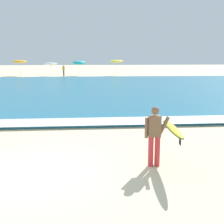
# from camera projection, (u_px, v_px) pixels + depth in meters

# --- Properties ---
(ground_plane) EXTENTS (160.00, 160.00, 0.00)m
(ground_plane) POSITION_uv_depth(u_px,v_px,m) (30.00, 173.00, 7.83)
(ground_plane) COLOR beige
(sea) EXTENTS (120.00, 28.00, 0.14)m
(sea) POSITION_uv_depth(u_px,v_px,m) (71.00, 89.00, 26.19)
(sea) COLOR teal
(sea) RESTS_ON ground
(surf_foam) EXTENTS (120.00, 1.58, 0.01)m
(surf_foam) POSITION_uv_depth(u_px,v_px,m) (53.00, 122.00, 13.08)
(surf_foam) COLOR white
(surf_foam) RESTS_ON sea
(surfer_with_board) EXTENTS (1.01, 2.53, 1.73)m
(surfer_with_board) POSITION_uv_depth(u_px,v_px,m) (162.00, 131.00, 8.14)
(surfer_with_board) COLOR red
(surfer_with_board) RESTS_ON ground
(beach_umbrella_1) EXTENTS (2.14, 2.15, 2.33)m
(beach_umbrella_1) POSITION_uv_depth(u_px,v_px,m) (20.00, 62.00, 42.82)
(beach_umbrella_1) COLOR beige
(beach_umbrella_1) RESTS_ON ground
(beach_umbrella_2) EXTENTS (1.95, 1.97, 2.05)m
(beach_umbrella_2) POSITION_uv_depth(u_px,v_px,m) (51.00, 64.00, 42.39)
(beach_umbrella_2) COLOR beige
(beach_umbrella_2) RESTS_ON ground
(beach_umbrella_3) EXTENTS (1.91, 1.93, 2.23)m
(beach_umbrella_3) POSITION_uv_depth(u_px,v_px,m) (79.00, 63.00, 43.19)
(beach_umbrella_3) COLOR beige
(beach_umbrella_3) RESTS_ON ground
(beach_umbrella_4) EXTENTS (2.02, 2.02, 2.31)m
(beach_umbrella_4) POSITION_uv_depth(u_px,v_px,m) (117.00, 61.00, 43.46)
(beach_umbrella_4) COLOR beige
(beach_umbrella_4) RESTS_ON ground
(beachgoer_near_row_left) EXTENTS (0.32, 0.20, 1.58)m
(beachgoer_near_row_left) POSITION_uv_depth(u_px,v_px,m) (64.00, 70.00, 42.29)
(beachgoer_near_row_left) COLOR #383842
(beachgoer_near_row_left) RESTS_ON ground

